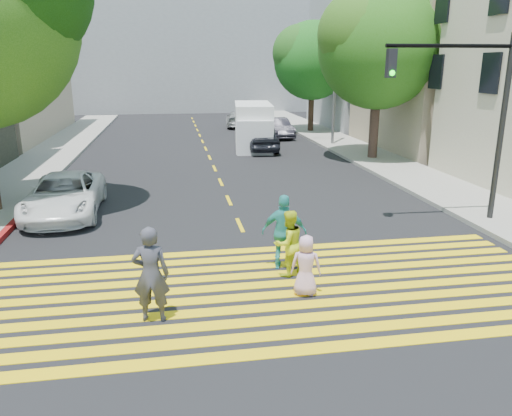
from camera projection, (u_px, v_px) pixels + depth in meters
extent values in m
plane|color=black|center=(281.00, 318.00, 9.81)|extent=(120.00, 120.00, 0.00)
cube|color=gray|center=(60.00, 149.00, 29.28)|extent=(3.00, 40.00, 0.15)
cube|color=gray|center=(381.00, 161.00, 25.37)|extent=(3.00, 60.00, 0.15)
cube|color=maroon|center=(3.00, 235.00, 14.37)|extent=(0.20, 8.00, 0.16)
cube|color=yellow|center=(296.00, 350.00, 8.67)|extent=(13.40, 0.35, 0.01)
cube|color=yellow|center=(289.00, 334.00, 9.19)|extent=(13.40, 0.35, 0.01)
cube|color=yellow|center=(283.00, 320.00, 9.71)|extent=(13.40, 0.35, 0.01)
cube|color=yellow|center=(277.00, 307.00, 10.24)|extent=(13.40, 0.35, 0.01)
cube|color=yellow|center=(271.00, 295.00, 10.76)|extent=(13.40, 0.35, 0.01)
cube|color=yellow|center=(267.00, 285.00, 11.28)|extent=(13.40, 0.35, 0.01)
cube|color=yellow|center=(262.00, 275.00, 11.80)|extent=(13.40, 0.35, 0.01)
cube|color=yellow|center=(258.00, 266.00, 12.32)|extent=(13.40, 0.35, 0.01)
cube|color=yellow|center=(255.00, 258.00, 12.84)|extent=(13.40, 0.35, 0.01)
cube|color=yellow|center=(251.00, 250.00, 13.36)|extent=(13.40, 0.35, 0.01)
cube|color=yellow|center=(240.00, 225.00, 15.50)|extent=(0.12, 1.40, 0.01)
cube|color=yellow|center=(229.00, 200.00, 18.34)|extent=(0.12, 1.40, 0.01)
cube|color=yellow|center=(221.00, 182.00, 21.18)|extent=(0.12, 1.40, 0.01)
cube|color=yellow|center=(214.00, 168.00, 24.03)|extent=(0.12, 1.40, 0.01)
cube|color=yellow|center=(210.00, 157.00, 26.87)|extent=(0.12, 1.40, 0.01)
cube|color=yellow|center=(206.00, 149.00, 29.71)|extent=(0.12, 1.40, 0.01)
cube|color=yellow|center=(202.00, 141.00, 32.56)|extent=(0.12, 1.40, 0.01)
cube|color=yellow|center=(200.00, 135.00, 35.40)|extent=(0.12, 1.40, 0.01)
cube|color=yellow|center=(197.00, 130.00, 38.25)|extent=(0.12, 1.40, 0.01)
cube|color=yellow|center=(195.00, 126.00, 41.09)|extent=(0.12, 1.40, 0.01)
cube|color=yellow|center=(194.00, 122.00, 43.93)|extent=(0.12, 1.40, 0.01)
cube|color=yellow|center=(192.00, 118.00, 46.78)|extent=(0.12, 1.40, 0.01)
cube|color=tan|center=(465.00, 61.00, 28.85)|extent=(10.00, 10.00, 10.00)
cube|color=gray|center=(386.00, 63.00, 39.28)|extent=(10.00, 10.00, 10.00)
cube|color=gray|center=(186.00, 54.00, 53.66)|extent=(30.00, 8.00, 12.00)
cylinder|color=#2F2119|center=(374.00, 129.00, 25.76)|extent=(0.47, 0.47, 3.21)
sphere|color=#1F530A|center=(379.00, 48.00, 24.65)|extent=(6.04, 6.04, 6.04)
sphere|color=#17530D|center=(401.00, 29.00, 24.90)|extent=(4.53, 4.53, 4.53)
sphere|color=#275E0F|center=(361.00, 34.00, 24.11)|extent=(4.23, 4.23, 4.23)
cylinder|color=#4A3021|center=(311.00, 113.00, 36.54)|extent=(0.43, 0.43, 2.90)
sphere|color=#0C520B|center=(312.00, 61.00, 35.54)|extent=(5.90, 5.90, 5.52)
sphere|color=#19541D|center=(327.00, 49.00, 35.67)|extent=(4.43, 4.43, 4.14)
sphere|color=#07370B|center=(300.00, 53.00, 35.12)|extent=(4.13, 4.13, 3.86)
imported|color=#3B3A45|center=(151.00, 274.00, 9.46)|extent=(0.75, 0.54, 1.91)
imported|color=#C6DA1C|center=(288.00, 243.00, 11.61)|extent=(0.94, 0.84, 1.58)
imported|color=#D6A3C2|center=(306.00, 265.00, 10.64)|extent=(0.75, 0.59, 1.34)
imported|color=teal|center=(284.00, 232.00, 11.98)|extent=(1.16, 0.74, 1.84)
imported|color=white|center=(64.00, 195.00, 16.35)|extent=(2.34, 4.91, 1.35)
imported|color=black|center=(261.00, 138.00, 28.80)|extent=(1.89, 4.45, 1.50)
imported|color=#A6A6A6|center=(238.00, 119.00, 39.97)|extent=(2.30, 4.58, 1.28)
imported|color=black|center=(278.00, 128.00, 34.11)|extent=(1.70, 4.12, 1.33)
cube|color=white|center=(253.00, 126.00, 29.86)|extent=(2.70, 5.45, 2.62)
cube|color=silver|center=(255.00, 137.00, 27.75)|extent=(2.12, 1.48, 1.88)
cylinder|color=black|center=(240.00, 146.00, 28.27)|extent=(0.35, 0.76, 0.73)
cylinder|color=#282828|center=(269.00, 146.00, 28.35)|extent=(0.35, 0.76, 0.73)
cylinder|color=black|center=(239.00, 137.00, 31.89)|extent=(0.35, 0.76, 0.73)
cylinder|color=black|center=(265.00, 137.00, 31.97)|extent=(0.35, 0.76, 0.73)
cylinder|color=black|center=(501.00, 132.00, 15.02)|extent=(0.18, 0.18, 5.69)
cylinder|color=black|center=(450.00, 46.00, 14.12)|extent=(3.80, 0.30, 0.11)
cube|color=black|center=(391.00, 63.00, 14.06)|extent=(0.26, 0.26, 0.80)
sphere|color=#07CE0A|center=(392.00, 73.00, 14.00)|extent=(0.16, 0.16, 0.15)
cylinder|color=slate|center=(335.00, 68.00, 29.53)|extent=(0.20, 0.20, 9.29)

